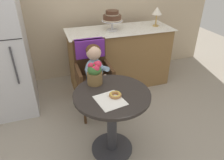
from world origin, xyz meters
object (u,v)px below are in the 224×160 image
flower_vase (95,73)px  table_lamp (157,11)px  donut_front (115,95)px  tiered_cake_stand (112,17)px  cafe_table (112,111)px  wicker_chair (92,66)px  seated_child (95,69)px

flower_vase → table_lamp: table_lamp is taller
flower_vase → donut_front: bearing=-68.3°
tiered_cake_stand → table_lamp: 0.69m
cafe_table → table_lamp: size_ratio=2.53×
wicker_chair → donut_front: 0.83m
donut_front → table_lamp: size_ratio=0.40×
tiered_cake_stand → table_lamp: size_ratio=1.05×
flower_vase → wicker_chair: bearing=80.2°
seated_child → flower_vase: (-0.09, -0.38, 0.16)m
cafe_table → table_lamp: bearing=48.9°
wicker_chair → tiered_cake_stand: (0.44, 0.54, 0.44)m
cafe_table → tiered_cake_stand: (0.43, 1.30, 0.57)m
seated_child → table_lamp: size_ratio=2.55×
cafe_table → table_lamp: 1.82m
tiered_cake_stand → seated_child: bearing=-122.5°
seated_child → wicker_chair: bearing=90.0°
donut_front → wicker_chair: bearing=91.4°
donut_front → table_lamp: 1.79m
cafe_table → wicker_chair: (-0.01, 0.76, 0.13)m
flower_vase → cafe_table: bearing=-66.1°
cafe_table → seated_child: bearing=90.7°
table_lamp → flower_vase: bearing=-139.1°
wicker_chair → tiered_cake_stand: size_ratio=3.18×
cafe_table → donut_front: donut_front is taller
seated_child → donut_front: seated_child is taller
cafe_table → donut_front: (0.01, -0.06, 0.23)m
cafe_table → seated_child: 0.63m
donut_front → flower_vase: bearing=111.7°
flower_vase → tiered_cake_stand: (0.53, 1.07, 0.24)m
seated_child → table_lamp: bearing=31.0°
wicker_chair → donut_front: bearing=-95.1°
seated_child → flower_vase: size_ratio=3.06×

